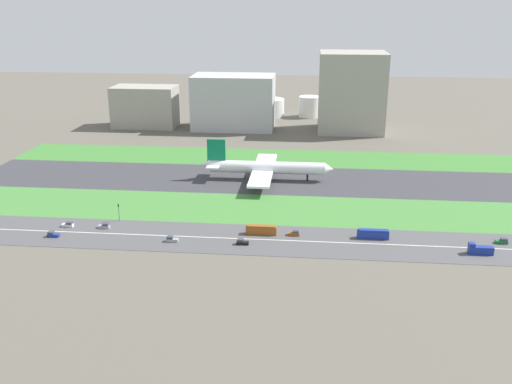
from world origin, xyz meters
The scene contains 23 objects.
ground_plane centered at (0.00, 0.00, 0.00)m, with size 800.00×800.00×0.00m, color #5B564C.
runway centered at (0.00, 0.00, 0.05)m, with size 280.00×46.00×0.10m, color #38383D.
grass_median_north centered at (0.00, 41.00, 0.05)m, with size 280.00×36.00×0.10m, color #3D7A33.
grass_median_south centered at (0.00, -41.00, 0.05)m, with size 280.00×36.00×0.10m, color #427F38.
highway centered at (0.00, -73.00, 0.05)m, with size 280.00×28.00×0.10m, color #4C4C4F.
highway_centerline centered at (0.00, -73.00, 0.11)m, with size 266.00×0.50×0.01m, color silver.
airliner centered at (1.65, 0.00, 6.23)m, with size 65.00×56.00×19.70m.
car_3 centered at (94.18, -68.00, 0.92)m, with size 4.40×1.80×2.00m.
car_4 centered at (18.80, -68.00, 0.92)m, with size 4.40×1.80×2.00m.
car_1 centered at (-54.58, -68.00, 0.92)m, with size 4.40×1.80×2.00m.
car_0 centered at (-69.18, -68.00, 0.92)m, with size 4.40×1.80×2.00m.
car_2 centered at (-70.84, -78.00, 0.92)m, with size 4.40×1.80×2.00m.
car_5 centered at (-25.62, -78.00, 0.92)m, with size 4.40×1.80×2.00m.
car_6 centered at (0.31, -78.00, 0.92)m, with size 4.40×1.80×2.00m.
bus_1 centered at (47.89, -68.00, 1.82)m, with size 11.60×2.50×3.50m.
truck_0 centered at (83.61, -78.00, 1.67)m, with size 8.40×2.50×4.00m.
bus_0 centered at (6.39, -68.00, 1.82)m, with size 11.60×2.50×3.50m.
traffic_light centered at (-51.29, -60.01, 4.29)m, with size 0.36×0.50×7.20m.
terminal_building centered at (-90.00, 114.00, 13.85)m, with size 42.94×24.33×27.71m, color #9E998E.
hangar_building centered at (-28.50, 114.00, 18.01)m, with size 54.39×31.59×36.02m, color #B2B2B7.
office_tower centered at (49.88, 114.00, 25.86)m, with size 42.63×36.40×51.71m, color #9E998E.
fuel_tank_west centered at (-7.31, 159.00, 6.53)m, with size 21.61×21.61×13.07m, color silver.
fuel_tank_centre centered at (22.45, 159.00, 7.63)m, with size 16.04×16.04×15.25m, color silver.
Camera 1 is at (23.54, -264.12, 84.32)m, focal length 39.73 mm.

